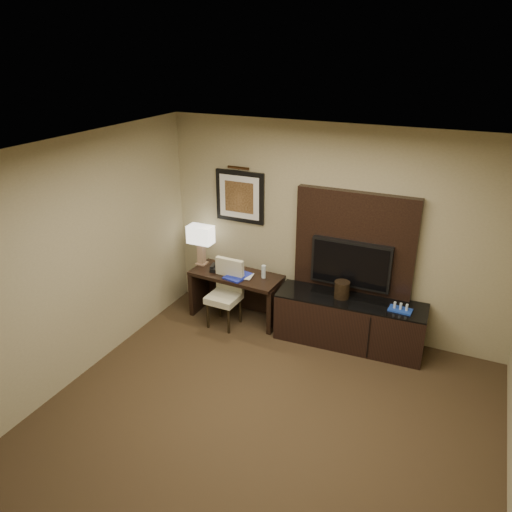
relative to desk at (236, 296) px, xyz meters
The scene contains 18 objects.
floor 2.49m from the desk, 60.63° to the right, with size 4.50×5.00×0.01m, color #302316.
ceiling 3.42m from the desk, 60.63° to the right, with size 4.50×5.00×0.01m, color silver.
wall_back 1.62m from the desk, 16.14° to the left, with size 4.50×0.01×2.70m, color #978D66.
wall_left 2.60m from the desk, 115.82° to the right, with size 0.01×5.00×2.70m, color #978D66.
desk is the anchor object (origin of this frame).
credenza 1.59m from the desk, ahead, with size 1.84×0.51×0.63m, color black.
tv_wall_panel 1.80m from the desk, 10.87° to the left, with size 1.50×0.12×1.30m, color black.
tv 1.67m from the desk, ahead, with size 1.00×0.08×0.60m, color black.
artwork 1.36m from the desk, 105.38° to the left, with size 0.70×0.04×0.70m, color black.
picture_light 1.74m from the desk, 107.28° to the left, with size 0.04×0.04×0.30m, color #3F2614.
desk_chair 0.28m from the desk, 101.82° to the right, with size 0.40×0.46×0.84m, color beige, non-canonical shape.
table_lamp 0.88m from the desk, behind, with size 0.38×0.22×0.62m, color tan, non-canonical shape.
desk_phone 0.47m from the desk, behind, with size 0.20×0.18×0.10m, color black, non-canonical shape.
blue_folder 0.36m from the desk, 48.59° to the right, with size 0.26×0.34×0.02m, color #1925A3.
book 0.45m from the desk, 24.01° to the right, with size 0.15×0.02×0.21m, color tan.
water_bottle 0.58m from the desk, ahead, with size 0.06×0.06×0.18m, color #B2C6C9.
ice_bucket 1.52m from the desk, ahead, with size 0.19×0.19×0.21m, color black.
minibar_tray 2.22m from the desk, ahead, with size 0.27×0.16×0.10m, color #1839A1, non-canonical shape.
Camera 1 is at (1.61, -3.27, 3.56)m, focal length 35.00 mm.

